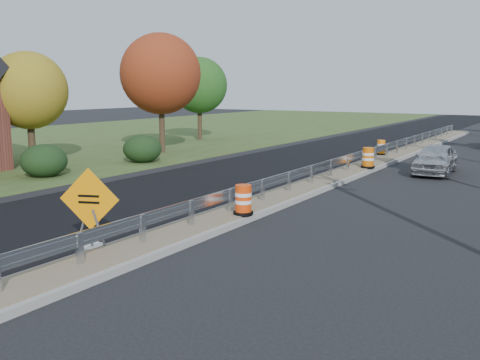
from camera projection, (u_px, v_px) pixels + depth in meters
The scene contains 15 objects.
ground at pixel (262, 206), 18.41m from camera, with size 140.00×140.00×0.00m, color black.
grass_verge_near at pixel (48, 143), 39.38m from camera, with size 30.00×120.00×0.03m, color #374B20.
milled_overlay at pixel (284, 163), 29.06m from camera, with size 7.20×120.00×0.01m, color black.
median at pixel (347, 172), 25.06m from camera, with size 1.60×55.00×0.23m.
guardrail at pixel (355, 157), 25.79m from camera, with size 0.10×46.15×0.72m.
hedge_mid at pixel (44, 161), 24.34m from camera, with size 2.09×2.09×1.52m, color black.
hedge_north at pixel (142, 149), 29.07m from camera, with size 2.09×2.09×1.52m, color black.
tree_near_yellow at pixel (28, 91), 27.31m from camera, with size 3.96×3.96×5.88m.
tree_near_red at pixel (161, 74), 32.76m from camera, with size 4.95×4.95×7.35m.
tree_near_back at pixel (199, 85), 41.11m from camera, with size 4.29×4.29×6.37m.
caution_sign at pixel (91, 231), 13.18m from camera, with size 1.44×0.64×2.12m.
barrel_median_near at pixel (243, 200), 16.24m from camera, with size 0.61×0.61×0.90m.
barrel_median_mid at pixel (368, 158), 25.69m from camera, with size 0.66×0.66×0.98m.
barrel_median_far at pixel (381, 148), 30.81m from camera, with size 0.57×0.57×0.83m.
car_silver at pixel (436, 159), 25.31m from camera, with size 1.68×4.17×1.42m, color #BDBCC1.
Camera 1 is at (8.96, -15.62, 4.04)m, focal length 40.00 mm.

